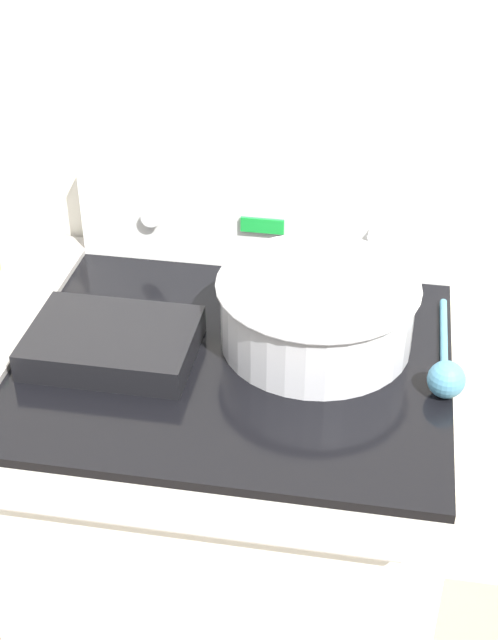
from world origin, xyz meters
TOP-DOWN VIEW (x-y plane):
  - kitchen_wall at (0.00, 0.73)m, footprint 8.00×0.05m
  - stove_range at (0.00, 0.35)m, footprint 0.78×0.73m
  - control_panel at (0.00, 0.67)m, footprint 0.78×0.07m
  - mixing_bowl at (0.14, 0.40)m, footprint 0.37×0.37m
  - casserole_dish at (-0.22, 0.30)m, footprint 0.30×0.22m
  - ladle at (0.38, 0.31)m, footprint 0.07×0.32m

SIDE VIEW (x-z plane):
  - stove_range at x=0.00m, z-range 0.00..0.95m
  - ladle at x=0.38m, z-range 0.95..1.01m
  - casserole_dish at x=-0.22m, z-range 0.96..1.01m
  - mixing_bowl at x=0.14m, z-range 0.96..1.09m
  - control_panel at x=0.00m, z-range 0.95..1.15m
  - kitchen_wall at x=0.00m, z-range 0.00..2.50m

